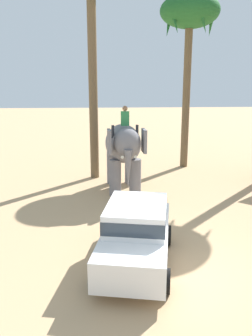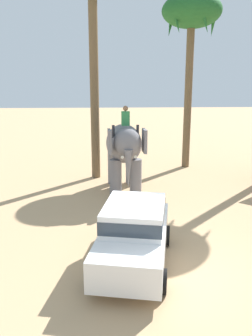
% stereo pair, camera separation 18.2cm
% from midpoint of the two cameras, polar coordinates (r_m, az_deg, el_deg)
% --- Properties ---
extents(ground_plane, '(120.00, 120.00, 0.00)m').
position_cam_midpoint_polar(ground_plane, '(9.88, 4.63, -15.54)').
color(ground_plane, tan).
extents(car_sedan_foreground, '(2.49, 4.36, 1.70)m').
position_cam_midpoint_polar(car_sedan_foreground, '(9.55, 1.16, -10.33)').
color(car_sedan_foreground, white).
rests_on(car_sedan_foreground, ground).
extents(elephant_with_mahout, '(1.71, 3.90, 3.88)m').
position_cam_midpoint_polar(elephant_with_mahout, '(15.60, -0.73, 3.34)').
color(elephant_with_mahout, slate).
rests_on(elephant_with_mahout, ground).
extents(palm_tree_near_hut, '(3.20, 3.20, 9.43)m').
position_cam_midpoint_polar(palm_tree_near_hut, '(20.58, 10.08, 23.07)').
color(palm_tree_near_hut, brown).
rests_on(palm_tree_near_hut, ground).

